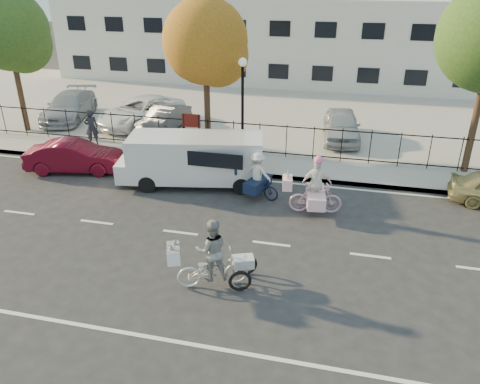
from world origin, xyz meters
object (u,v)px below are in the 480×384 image
(bull_bike, at_px, (257,179))
(red_sedan, at_px, (75,156))
(lamppost, at_px, (243,91))
(lot_car_c, at_px, (164,119))
(unicorn_bike, at_px, (315,192))
(lot_car_a, at_px, (69,106))
(zebra_trike, at_px, (213,261))
(lot_car_d, at_px, (341,125))
(pedestrian, at_px, (91,127))
(white_van, at_px, (194,158))
(lot_car_b, at_px, (141,111))

(bull_bike, xyz_separation_m, red_sedan, (-7.95, 0.71, -0.06))
(lamppost, xyz_separation_m, lot_car_c, (-4.81, 2.79, -2.35))
(unicorn_bike, relative_size, lot_car_a, 0.44)
(zebra_trike, height_order, lot_car_c, zebra_trike)
(lamppost, height_order, lot_car_d, lamppost)
(zebra_trike, bearing_deg, pedestrian, 21.67)
(zebra_trike, height_order, unicorn_bike, unicorn_bike)
(white_van, bearing_deg, zebra_trike, -78.14)
(zebra_trike, distance_m, red_sedan, 10.10)
(lot_car_c, bearing_deg, lot_car_d, 12.91)
(unicorn_bike, distance_m, bull_bike, 2.32)
(unicorn_bike, bearing_deg, red_sedan, 73.62)
(lot_car_a, bearing_deg, lot_car_b, -12.09)
(lamppost, bearing_deg, white_van, -112.80)
(unicorn_bike, height_order, lot_car_c, unicorn_bike)
(white_van, bearing_deg, lot_car_d, 38.96)
(bull_bike, distance_m, white_van, 2.75)
(lamppost, height_order, white_van, lamppost)
(lamppost, xyz_separation_m, zebra_trike, (1.32, -9.23, -2.34))
(lot_car_b, bearing_deg, bull_bike, -22.10)
(white_van, height_order, lot_car_c, white_van)
(zebra_trike, relative_size, bull_bike, 1.15)
(bull_bike, xyz_separation_m, pedestrian, (-8.70, 3.51, 0.29))
(lot_car_b, bearing_deg, unicorn_bike, -17.98)
(zebra_trike, bearing_deg, unicorn_bike, -46.75)
(lamppost, height_order, unicorn_bike, lamppost)
(bull_bike, bearing_deg, pedestrian, 84.94)
(lamppost, relative_size, unicorn_bike, 2.02)
(unicorn_bike, height_order, lot_car_a, unicorn_bike)
(bull_bike, bearing_deg, lot_car_b, 64.62)
(bull_bike, relative_size, lot_car_c, 0.53)
(lot_car_a, bearing_deg, pedestrian, -58.05)
(lamppost, xyz_separation_m, white_van, (-1.26, -3.00, -2.01))
(lot_car_a, relative_size, lot_car_d, 1.16)
(unicorn_bike, height_order, pedestrian, unicorn_bike)
(pedestrian, height_order, lot_car_d, pedestrian)
(pedestrian, height_order, lot_car_a, pedestrian)
(lot_car_b, distance_m, lot_car_c, 1.68)
(lamppost, distance_m, red_sedan, 7.58)
(lot_car_b, bearing_deg, lamppost, -8.17)
(bull_bike, height_order, white_van, white_van)
(zebra_trike, distance_m, bull_bike, 5.61)
(lamppost, bearing_deg, unicorn_bike, -50.76)
(lamppost, distance_m, unicorn_bike, 6.12)
(unicorn_bike, xyz_separation_m, white_van, (-4.84, 1.39, 0.31))
(unicorn_bike, xyz_separation_m, pedestrian, (-10.89, 4.28, 0.22))
(white_van, xyz_separation_m, pedestrian, (-6.04, 2.89, -0.10))
(red_sedan, bearing_deg, pedestrian, 2.96)
(lot_car_d, bearing_deg, bull_bike, -116.31)
(pedestrian, relative_size, lot_car_b, 0.33)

